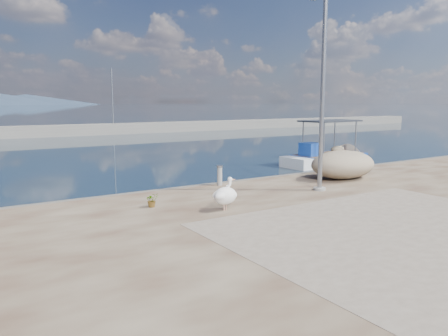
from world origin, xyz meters
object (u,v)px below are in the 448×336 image
at_px(pelican, 225,195).
at_px(lamp_post, 322,99).
at_px(boat_right, 328,160).
at_px(bollard_near, 220,174).

distance_m(pelican, lamp_post, 5.38).
height_order(pelican, lamp_post, lamp_post).
height_order(boat_right, pelican, boat_right).
bearing_deg(boat_right, lamp_post, -141.11).
bearing_deg(boat_right, bollard_near, -160.92).
bearing_deg(boat_right, pelican, -151.20).
bearing_deg(lamp_post, bollard_near, 132.55).
xyz_separation_m(lamp_post, bollard_near, (-2.56, 2.78, -2.88)).
distance_m(pelican, bollard_near, 3.98).
relative_size(lamp_post, bollard_near, 9.04).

